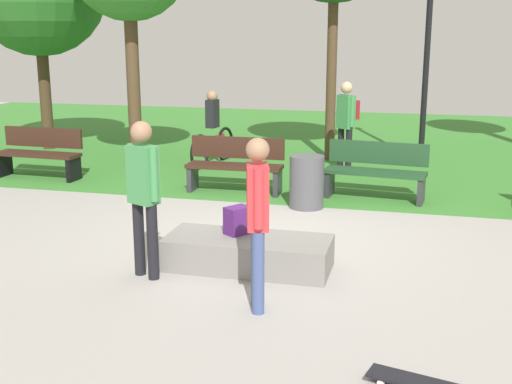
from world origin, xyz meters
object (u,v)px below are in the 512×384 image
skater_watching (144,187)px  pedestrian_with_backpack (347,118)px  concrete_ledge (248,253)px  park_bench_far_left (376,170)px  cyclist_on_bicycle (213,133)px  park_bench_far_right (40,152)px  backpack_on_ledge (238,220)px  trash_bin (307,182)px  skater_performing_trick (258,211)px  skateboard_by_ledge (420,383)px  lamp_post (429,12)px  park_bench_near_path (235,164)px

skater_watching → pedestrian_with_backpack: skater_watching is taller
concrete_ledge → park_bench_far_left: (1.18, 3.58, 0.30)m
pedestrian_with_backpack → cyclist_on_bicycle: pedestrian_with_backpack is taller
park_bench_far_right → park_bench_far_left: 6.11m
backpack_on_ledge → trash_bin: bearing=28.3°
skater_performing_trick → trash_bin: bearing=92.7°
skateboard_by_ledge → lamp_post: size_ratio=0.16×
skater_performing_trick → pedestrian_with_backpack: pedestrian_with_backpack is taller
backpack_on_ledge → concrete_ledge: bearing=-92.2°
park_bench_near_path → lamp_post: (3.01, 3.51, 2.52)m
skateboard_by_ledge → trash_bin: bearing=109.0°
park_bench_near_path → cyclist_on_bicycle: size_ratio=0.89×
concrete_ledge → lamp_post: bearing=75.0°
skateboard_by_ledge → lamp_post: bearing=90.3°
skater_watching → trash_bin: 3.58m
park_bench_far_right → park_bench_near_path: size_ratio=1.01×
skateboard_by_ledge → park_bench_far_left: size_ratio=0.50×
park_bench_far_left → lamp_post: 4.32m
lamp_post → park_bench_near_path: bearing=-130.6°
skateboard_by_ledge → park_bench_near_path: (-3.07, 5.74, 0.42)m
park_bench_far_right → cyclist_on_bicycle: size_ratio=0.90×
concrete_ledge → park_bench_far_right: size_ratio=1.16×
park_bench_far_left → pedestrian_with_backpack: (-0.72, 2.06, 0.55)m
backpack_on_ledge → park_bench_far_right: park_bench_far_right is taller
backpack_on_ledge → park_bench_near_path: (-0.99, 3.38, -0.04)m
lamp_post → park_bench_far_left: bearing=-101.5°
backpack_on_ledge → park_bench_far_left: 3.70m
cyclist_on_bicycle → backpack_on_ledge: bearing=-69.5°
park_bench_near_path → cyclist_on_bicycle: cyclist_on_bicycle is taller
backpack_on_ledge → park_bench_near_path: size_ratio=0.20×
park_bench_far_left → lamp_post: bearing=78.5°
pedestrian_with_backpack → cyclist_on_bicycle: 2.72m
concrete_ledge → park_bench_far_left: 3.78m
pedestrian_with_backpack → lamp_post: bearing=44.2°
backpack_on_ledge → skater_performing_trick: 1.38m
skater_performing_trick → lamp_post: lamp_post is taller
skater_watching → trash_bin: (1.21, 3.31, -0.61)m
concrete_ledge → skater_watching: 1.41m
park_bench_near_path → lamp_post: bearing=49.4°
concrete_ledge → backpack_on_ledge: size_ratio=5.85×
concrete_ledge → backpack_on_ledge: 0.39m
skater_watching → park_bench_far_left: 4.68m
park_bench_near_path → trash_bin: 1.51m
concrete_ledge → cyclist_on_bicycle: (-2.23, 5.67, 0.45)m
lamp_post → backpack_on_ledge: bearing=-106.4°
park_bench_far_right → lamp_post: bearing=26.0°
skater_performing_trick → skater_watching: size_ratio=0.98×
park_bench_near_path → skater_watching: bearing=-88.2°
backpack_on_ledge → lamp_post: lamp_post is taller
skater_watching → park_bench_far_right: size_ratio=1.06×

